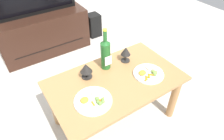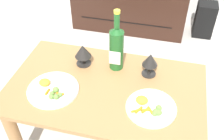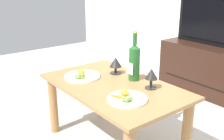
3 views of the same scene
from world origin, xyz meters
name	(u,v)px [view 3 (image 3 of 3)]	position (x,y,z in m)	size (l,w,h in m)	color
dining_table	(114,97)	(0.00, 0.00, 0.41)	(1.08, 0.65, 0.51)	#9E7042
tv_stand	(213,70)	(-0.14, 1.52, 0.27)	(1.14, 0.50, 0.54)	black
tv_screen	(219,19)	(-0.14, 1.52, 0.83)	(1.00, 0.05, 0.58)	black
wine_bottle	(134,61)	(0.02, 0.18, 0.66)	(0.08, 0.08, 0.37)	#1E5923
goblet_left	(116,63)	(-0.18, 0.16, 0.60)	(0.10, 0.10, 0.13)	black
goblet_right	(151,75)	(0.22, 0.16, 0.61)	(0.09, 0.09, 0.14)	black
dinner_plate_left	(82,76)	(-0.26, -0.10, 0.52)	(0.28, 0.28, 0.05)	white
dinner_plate_right	(127,98)	(0.26, -0.10, 0.52)	(0.26, 0.26, 0.05)	white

